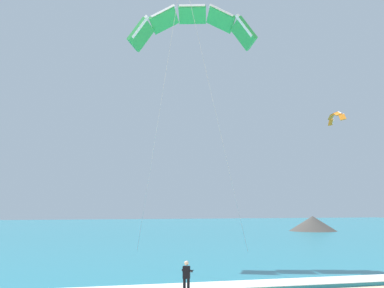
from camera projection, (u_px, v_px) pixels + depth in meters
The scene contains 6 objects.
sea at pixel (113, 229), 78.85m from camera, with size 200.00×120.00×0.20m, color teal.
surf_foam at pixel (179, 287), 22.12m from camera, with size 200.00×2.07×0.04m, color white.
kitesurfer at pixel (186, 276), 20.98m from camera, with size 0.67×0.66×1.69m.
kite_primary at pixel (192, 24), 32.90m from camera, with size 9.37×10.78×18.41m.
kite_distant at pixel (335, 117), 53.76m from camera, with size 1.33×4.01×1.45m.
headland_right at pixel (313, 225), 72.73m from camera, with size 8.50×8.50×2.68m.
Camera 1 is at (-4.79, -9.50, 4.34)m, focal length 40.25 mm.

